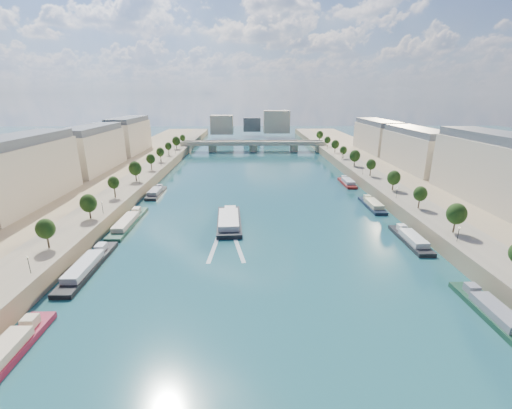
{
  "coord_description": "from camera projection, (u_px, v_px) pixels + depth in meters",
  "views": [
    {
      "loc": [
        -3.81,
        -38.76,
        43.18
      ],
      "look_at": [
        -1.22,
        78.87,
        5.0
      ],
      "focal_mm": 24.0,
      "sensor_mm": 36.0,
      "label": 1
    }
  ],
  "objects": [
    {
      "name": "trees_left",
      "position": [
        126.0,
        176.0,
        142.87
      ],
      "size": [
        4.8,
        268.8,
        8.26
      ],
      "color": "#382B1E",
      "rests_on": "ground"
    },
    {
      "name": "quay_right",
      "position": [
        426.0,
        194.0,
        146.09
      ],
      "size": [
        44.0,
        520.0,
        5.0
      ],
      "primitive_type": "cube",
      "color": "#9E8460",
      "rests_on": "ground"
    },
    {
      "name": "tour_barge",
      "position": [
        229.0,
        221.0,
        118.99
      ],
      "size": [
        9.78,
        28.94,
        3.87
      ],
      "rotation": [
        0.0,
        0.0,
        0.06
      ],
      "color": "black",
      "rests_on": "ground"
    },
    {
      "name": "moored_barges_left",
      "position": [
        113.0,
        240.0,
        104.23
      ],
      "size": [
        5.0,
        120.26,
        3.6
      ],
      "color": "maroon",
      "rests_on": "ground"
    },
    {
      "name": "buildings_left",
      "position": [
        64.0,
        158.0,
        149.91
      ],
      "size": [
        16.0,
        226.0,
        23.2
      ],
      "color": "beige",
      "rests_on": "ground"
    },
    {
      "name": "quay_left",
      "position": [
        86.0,
        196.0,
        143.08
      ],
      "size": [
        44.0,
        520.0,
        5.0
      ],
      "primitive_type": "cube",
      "color": "#9E8460",
      "rests_on": "ground"
    },
    {
      "name": "buildings_right",
      "position": [
        446.0,
        156.0,
        153.47
      ],
      "size": [
        16.0,
        226.0,
        23.2
      ],
      "color": "beige",
      "rests_on": "ground"
    },
    {
      "name": "bridge",
      "position": [
        253.0,
        145.0,
        267.31
      ],
      "size": [
        112.0,
        12.0,
        8.15
      ],
      "color": "#C1B79E",
      "rests_on": "ground"
    },
    {
      "name": "trees_right",
      "position": [
        380.0,
        171.0,
        152.78
      ],
      "size": [
        4.8,
        268.8,
        8.26
      ],
      "color": "#382B1E",
      "rests_on": "ground"
    },
    {
      "name": "pave_right",
      "position": [
        392.0,
        188.0,
        144.99
      ],
      "size": [
        14.0,
        520.0,
        0.1
      ],
      "primitive_type": "cube",
      "color": "gray",
      "rests_on": "quay_right"
    },
    {
      "name": "moored_barges_right",
      "position": [
        416.0,
        245.0,
        100.62
      ],
      "size": [
        5.0,
        163.42,
        3.6
      ],
      "color": "black",
      "rests_on": "ground"
    },
    {
      "name": "lamps_left",
      "position": [
        123.0,
        190.0,
        132.35
      ],
      "size": [
        0.36,
        200.36,
        4.28
      ],
      "color": "black",
      "rests_on": "ground"
    },
    {
      "name": "pave_left",
      "position": [
        121.0,
        190.0,
        142.61
      ],
      "size": [
        14.0,
        520.0,
        0.1
      ],
      "primitive_type": "cube",
      "color": "gray",
      "rests_on": "quay_left"
    },
    {
      "name": "lamps_right",
      "position": [
        378.0,
        179.0,
        148.81
      ],
      "size": [
        0.36,
        200.36,
        4.28
      ],
      "color": "black",
      "rests_on": "ground"
    },
    {
      "name": "ground",
      "position": [
        258.0,
        200.0,
        145.36
      ],
      "size": [
        700.0,
        700.0,
        0.0
      ],
      "primitive_type": "plane",
      "color": "#0E333E",
      "rests_on": "ground"
    },
    {
      "name": "skyline",
      "position": [
        255.0,
        123.0,
        349.65
      ],
      "size": [
        79.0,
        42.0,
        22.0
      ],
      "color": "beige",
      "rests_on": "ground"
    },
    {
      "name": "wake",
      "position": [
        226.0,
        243.0,
        103.55
      ],
      "size": [
        10.75,
        26.02,
        0.04
      ],
      "color": "silver",
      "rests_on": "ground"
    }
  ]
}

